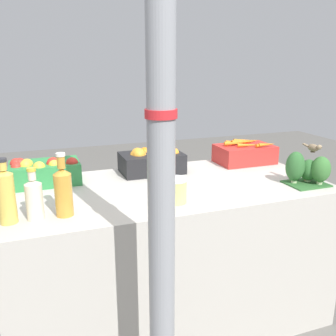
{
  "coord_description": "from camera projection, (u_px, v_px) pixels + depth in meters",
  "views": [
    {
      "loc": [
        -0.69,
        -1.87,
        1.51
      ],
      "look_at": [
        0.0,
        0.0,
        0.94
      ],
      "focal_mm": 40.0,
      "sensor_mm": 36.0,
      "label": 1
    }
  ],
  "objects": [
    {
      "name": "ground_plane",
      "position": [
        168.0,
        314.0,
        2.33
      ],
      "size": [
        10.0,
        10.0,
        0.0
      ],
      "primitive_type": "plane",
      "color": "#605E59"
    },
    {
      "name": "market_table",
      "position": [
        168.0,
        253.0,
        2.21
      ],
      "size": [
        1.78,
        0.87,
        0.84
      ],
      "primitive_type": "cube",
      "color": "#B7B2A8",
      "rests_on": "ground_plane"
    },
    {
      "name": "support_pole",
      "position": [
        161.0,
        118.0,
        1.22
      ],
      "size": [
        0.11,
        0.11,
        2.67
      ],
      "color": "gray",
      "rests_on": "ground_plane"
    },
    {
      "name": "apple_crate",
      "position": [
        43.0,
        171.0,
        2.11
      ],
      "size": [
        0.38,
        0.24,
        0.16
      ],
      "color": "#2D8442",
      "rests_on": "market_table"
    },
    {
      "name": "orange_crate",
      "position": [
        152.0,
        161.0,
        2.32
      ],
      "size": [
        0.38,
        0.24,
        0.16
      ],
      "color": "black",
      "rests_on": "market_table"
    },
    {
      "name": "carrot_crate",
      "position": [
        245.0,
        153.0,
        2.55
      ],
      "size": [
        0.38,
        0.24,
        0.16
      ],
      "color": "red",
      "rests_on": "market_table"
    },
    {
      "name": "broccoli_pile",
      "position": [
        307.0,
        169.0,
        2.09
      ],
      "size": [
        0.22,
        0.18,
        0.19
      ],
      "color": "#2D602D",
      "rests_on": "market_table"
    },
    {
      "name": "juice_bottle_golden",
      "position": [
        6.0,
        195.0,
        1.58
      ],
      "size": [
        0.08,
        0.08,
        0.29
      ],
      "color": "gold",
      "rests_on": "market_table"
    },
    {
      "name": "juice_bottle_cloudy",
      "position": [
        34.0,
        198.0,
        1.62
      ],
      "size": [
        0.07,
        0.07,
        0.23
      ],
      "color": "beige",
      "rests_on": "market_table"
    },
    {
      "name": "juice_bottle_amber",
      "position": [
        63.0,
        190.0,
        1.66
      ],
      "size": [
        0.08,
        0.08,
        0.29
      ],
      "color": "gold",
      "rests_on": "market_table"
    },
    {
      "name": "pickle_jar",
      "position": [
        175.0,
        190.0,
        1.83
      ],
      "size": [
        0.12,
        0.12,
        0.12
      ],
      "color": "#D1CC75",
      "rests_on": "market_table"
    },
    {
      "name": "sparrow_bird",
      "position": [
        314.0,
        148.0,
        2.04
      ],
      "size": [
        0.04,
        0.14,
        0.05
      ],
      "rotation": [
        0.0,
        0.0,
        -1.49
      ],
      "color": "#4C3D2D",
      "rests_on": "broccoli_pile"
    }
  ]
}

